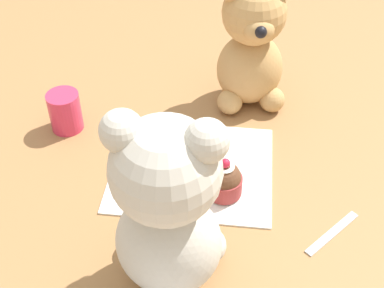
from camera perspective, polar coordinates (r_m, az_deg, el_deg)
ground_plane at (r=0.87m, az=0.00°, el=-2.73°), size 4.00×4.00×0.00m
knitted_placemat at (r=0.87m, az=0.00°, el=-2.59°), size 0.26×0.22×0.01m
teddy_bear_cream at (r=0.64m, az=-2.58°, el=-6.84°), size 0.14×0.15×0.28m
teddy_bear_tan at (r=0.95m, az=6.41°, el=10.36°), size 0.14×0.13×0.24m
cupcake_near_cream_bear at (r=0.81m, az=3.48°, el=-3.90°), size 0.06×0.06×0.07m
saucer_plate at (r=0.88m, az=-0.83°, el=-1.73°), size 0.07×0.07×0.01m
cupcake_near_tan_bear at (r=0.86m, az=-0.85°, el=-0.44°), size 0.05×0.05×0.07m
juice_glass at (r=0.95m, az=-13.39°, el=3.40°), size 0.06×0.06×0.07m
teaspoon at (r=0.81m, az=14.74°, el=-9.12°), size 0.08×0.09×0.01m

